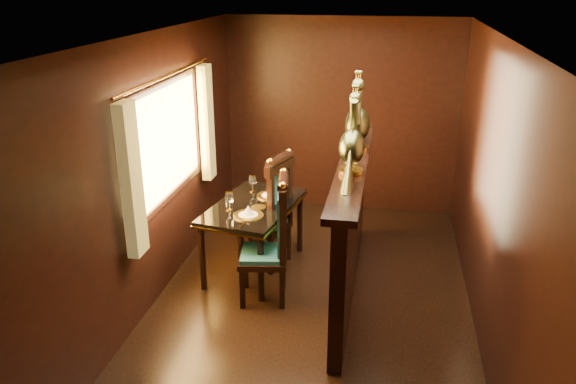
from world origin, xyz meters
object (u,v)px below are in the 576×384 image
at_px(peacock_right, 358,109).
at_px(chair_right, 274,208).
at_px(chair_left, 275,236).
at_px(dining_table, 254,211).
at_px(peacock_left, 352,132).

bearing_deg(peacock_right, chair_right, 179.57).
bearing_deg(chair_left, dining_table, 112.93).
relative_size(chair_left, chair_right, 0.99).
distance_m(chair_right, peacock_left, 1.52).
bearing_deg(peacock_right, chair_left, -136.97).
relative_size(dining_table, chair_right, 1.07).
bearing_deg(dining_table, chair_left, -47.69).
bearing_deg(chair_left, peacock_right, 33.52).
bearing_deg(peacock_left, dining_table, 149.83).
height_order(dining_table, chair_right, chair_right).
relative_size(chair_right, peacock_left, 1.76).
height_order(chair_left, chair_right, chair_right).
distance_m(chair_left, chair_right, 0.66).
bearing_deg(peacock_right, peacock_left, -90.00).
bearing_deg(chair_right, dining_table, -130.99).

